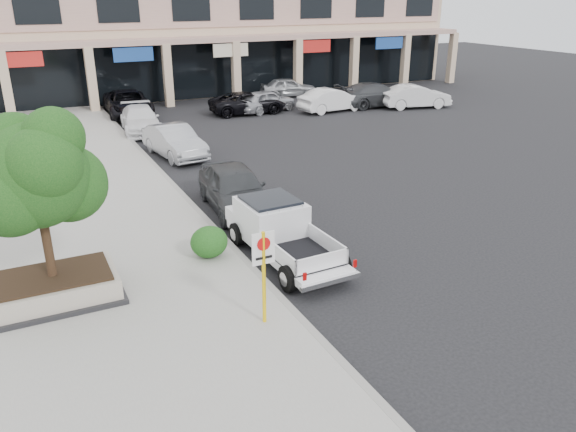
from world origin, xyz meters
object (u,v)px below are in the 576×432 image
object	(u,v)px
no_parking_sign	(264,265)
pickup_truck	(285,234)
lot_car_a	(266,101)
lot_car_f	(416,96)
curb_car_a	(235,188)
curb_car_b	(175,141)
curb_car_d	(128,103)
planter	(55,287)
curb_car_c	(140,120)
lot_car_b	(332,100)
lot_car_e	(288,87)
lot_car_c	(376,95)
lot_car_d	(248,103)
planter_tree	(41,173)

from	to	relation	value
no_parking_sign	pickup_truck	xyz separation A→B (m)	(2.03, 3.06, -0.82)
lot_car_a	lot_car_f	world-z (taller)	lot_car_f
curb_car_a	curb_car_b	xyz separation A→B (m)	(-0.02, 7.92, -0.06)
curb_car_b	curb_car_d	world-z (taller)	curb_car_d
pickup_truck	curb_car_b	distance (m)	12.42
curb_car_d	pickup_truck	bearing A→B (deg)	-86.94
planter	lot_car_a	xyz separation A→B (m)	(14.87, 20.22, 0.25)
curb_car_b	curb_car_c	world-z (taller)	curb_car_b
lot_car_a	lot_car_b	world-z (taller)	lot_car_b
lot_car_a	lot_car_e	world-z (taller)	lot_car_a
curb_car_b	lot_car_f	world-z (taller)	lot_car_f
lot_car_c	lot_car_d	distance (m)	9.01
planter_tree	lot_car_f	world-z (taller)	planter_tree
curb_car_d	lot_car_e	size ratio (longest dim) A/B	1.37
curb_car_c	lot_car_a	size ratio (longest dim) A/B	1.14
pickup_truck	lot_car_b	distance (m)	22.50
curb_car_c	lot_car_f	bearing A→B (deg)	3.08
curb_car_c	lot_car_c	size ratio (longest dim) A/B	0.87
curb_car_b	lot_car_c	distance (m)	17.23
curb_car_c	lot_car_b	distance (m)	12.74
curb_car_c	lot_car_a	bearing A→B (deg)	20.37
lot_car_a	lot_car_f	xyz separation A→B (m)	(9.79, -3.23, 0.05)
lot_car_e	lot_car_f	xyz separation A→B (m)	(5.86, -7.82, 0.06)
planter_tree	no_parking_sign	world-z (taller)	planter_tree
curb_car_a	lot_car_e	xyz separation A→B (m)	(12.29, 20.56, -0.10)
curb_car_c	curb_car_b	bearing A→B (deg)	-80.48
curb_car_a	curb_car_c	xyz separation A→B (m)	(-0.35, 13.80, -0.11)
curb_car_d	lot_car_c	world-z (taller)	lot_car_c
planter_tree	lot_car_a	distance (m)	25.04
curb_car_d	lot_car_b	size ratio (longest dim) A/B	1.24
curb_car_b	lot_car_f	distance (m)	18.80
curb_car_b	lot_car_d	xyz separation A→B (m)	(7.13, 8.11, -0.06)
lot_car_b	no_parking_sign	bearing A→B (deg)	140.29
no_parking_sign	pickup_truck	distance (m)	3.77
curb_car_a	lot_car_c	size ratio (longest dim) A/B	0.86
lot_car_a	lot_car_c	xyz separation A→B (m)	(7.61, -1.62, 0.08)
pickup_truck	lot_car_c	size ratio (longest dim) A/B	0.92
planter_tree	lot_car_a	xyz separation A→B (m)	(14.73, 20.07, -2.68)
lot_car_a	lot_car_d	distance (m)	1.25
planter	lot_car_c	world-z (taller)	lot_car_c
lot_car_a	lot_car_f	distance (m)	10.31
curb_car_b	lot_car_b	size ratio (longest dim) A/B	0.99
lot_car_f	lot_car_e	bearing A→B (deg)	49.14
lot_car_f	curb_car_b	bearing A→B (deg)	117.17
curb_car_b	curb_car_d	size ratio (longest dim) A/B	0.80
curb_car_c	lot_car_c	world-z (taller)	lot_car_c
no_parking_sign	lot_car_d	distance (m)	25.38
no_parking_sign	planter_tree	bearing A→B (deg)	140.30
planter	pickup_truck	size ratio (longest dim) A/B	0.62
lot_car_c	lot_car_f	distance (m)	2.71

